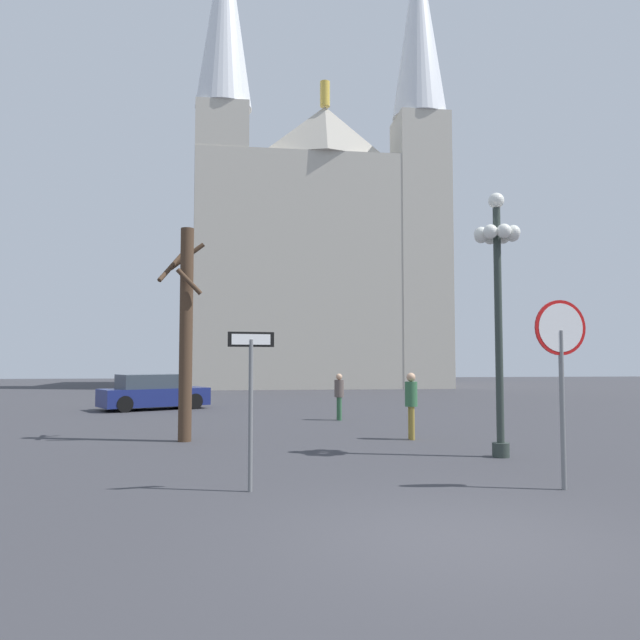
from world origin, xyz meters
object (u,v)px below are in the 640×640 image
at_px(bare_tree, 186,329).
at_px(one_way_arrow_sign, 251,389).
at_px(parked_car_near_navy, 153,393).
at_px(pedestrian_standing, 339,392).
at_px(street_lamp, 498,279).
at_px(pedestrian_walking, 411,399).
at_px(stop_sign, 561,353).
at_px(cathedral, 318,252).

bearing_deg(bare_tree, one_way_arrow_sign, -75.50).
xyz_separation_m(parked_car_near_navy, pedestrian_standing, (6.89, -5.32, 0.26)).
distance_m(one_way_arrow_sign, pedestrian_standing, 11.27).
relative_size(bare_tree, pedestrian_standing, 3.45).
bearing_deg(one_way_arrow_sign, street_lamp, 27.27).
height_order(one_way_arrow_sign, pedestrian_walking, one_way_arrow_sign).
bearing_deg(stop_sign, one_way_arrow_sign, 174.43).
xyz_separation_m(stop_sign, pedestrian_standing, (-1.81, 11.29, -1.21)).
xyz_separation_m(cathedral, pedestrian_standing, (-2.43, -25.71, -9.29)).
height_order(cathedral, stop_sign, cathedral).
distance_m(stop_sign, pedestrian_standing, 11.50).
bearing_deg(cathedral, one_way_arrow_sign, -98.63).
relative_size(street_lamp, pedestrian_standing, 3.61).
xyz_separation_m(bare_tree, pedestrian_standing, (4.69, 4.75, -1.88)).
relative_size(parked_car_near_navy, pedestrian_standing, 2.91).
distance_m(street_lamp, pedestrian_standing, 8.84).
relative_size(stop_sign, street_lamp, 0.53).
bearing_deg(parked_car_near_navy, stop_sign, -62.36).
distance_m(cathedral, pedestrian_standing, 27.45).
xyz_separation_m(street_lamp, pedestrian_standing, (-2.17, 8.09, -2.83)).
bearing_deg(parked_car_near_navy, pedestrian_walking, -52.75).
height_order(stop_sign, bare_tree, bare_tree).
bearing_deg(one_way_arrow_sign, bare_tree, 104.50).
xyz_separation_m(one_way_arrow_sign, bare_tree, (-1.57, 6.07, 1.22)).
xyz_separation_m(cathedral, street_lamp, (-0.26, -33.80, -6.46)).
distance_m(cathedral, street_lamp, 34.42).
height_order(bare_tree, pedestrian_walking, bare_tree).
bearing_deg(parked_car_near_navy, bare_tree, -77.66).
height_order(one_way_arrow_sign, parked_car_near_navy, one_way_arrow_sign).
bearing_deg(one_way_arrow_sign, pedestrian_standing, 73.92).
distance_m(one_way_arrow_sign, parked_car_near_navy, 16.59).
relative_size(stop_sign, parked_car_near_navy, 0.66).
bearing_deg(pedestrian_walking, pedestrian_standing, 101.69).
bearing_deg(pedestrian_standing, cathedral, 84.61).
distance_m(street_lamp, parked_car_near_navy, 16.47).
relative_size(street_lamp, parked_car_near_navy, 1.24).
bearing_deg(one_way_arrow_sign, cathedral, 81.37).
height_order(cathedral, parked_car_near_navy, cathedral).
height_order(stop_sign, parked_car_near_navy, stop_sign).
distance_m(cathedral, one_way_arrow_sign, 37.94).
xyz_separation_m(cathedral, one_way_arrow_sign, (-5.54, -36.53, -8.64)).
bearing_deg(cathedral, pedestrian_walking, -92.53).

